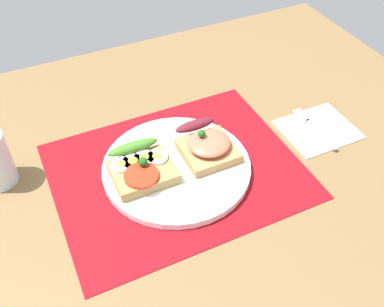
{
  "coord_description": "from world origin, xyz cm",
  "views": [
    {
      "loc": [
        -20.35,
        -49.59,
        56.37
      ],
      "look_at": [
        3.0,
        0.0,
        3.11
      ],
      "focal_mm": 41.04,
      "sensor_mm": 36.0,
      "label": 1
    }
  ],
  "objects_px": {
    "plate": "(177,167)",
    "fork": "(314,127)",
    "sandwich_egg_tomato": "(141,168)",
    "napkin": "(318,129)",
    "sandwich_salmon": "(206,143)"
  },
  "relations": [
    {
      "from": "plate",
      "to": "fork",
      "type": "xyz_separation_m",
      "value": [
        0.29,
        -0.01,
        -0.0
      ]
    },
    {
      "from": "sandwich_egg_tomato",
      "to": "napkin",
      "type": "height_order",
      "value": "sandwich_egg_tomato"
    },
    {
      "from": "napkin",
      "to": "fork",
      "type": "relative_size",
      "value": 1.06
    },
    {
      "from": "sandwich_egg_tomato",
      "to": "fork",
      "type": "height_order",
      "value": "sandwich_egg_tomato"
    },
    {
      "from": "napkin",
      "to": "sandwich_egg_tomato",
      "type": "bearing_deg",
      "value": 176.47
    },
    {
      "from": "plate",
      "to": "fork",
      "type": "bearing_deg",
      "value": -2.43
    },
    {
      "from": "sandwich_salmon",
      "to": "fork",
      "type": "bearing_deg",
      "value": -5.7
    },
    {
      "from": "sandwich_salmon",
      "to": "fork",
      "type": "xyz_separation_m",
      "value": [
        0.22,
        -0.02,
        -0.03
      ]
    },
    {
      "from": "plate",
      "to": "napkin",
      "type": "distance_m",
      "value": 0.29
    },
    {
      "from": "plate",
      "to": "napkin",
      "type": "xyz_separation_m",
      "value": [
        0.29,
        -0.02,
        -0.01
      ]
    },
    {
      "from": "sandwich_egg_tomato",
      "to": "sandwich_salmon",
      "type": "xyz_separation_m",
      "value": [
        0.12,
        0.0,
        0.0
      ]
    },
    {
      "from": "plate",
      "to": "fork",
      "type": "distance_m",
      "value": 0.29
    },
    {
      "from": "fork",
      "to": "sandwich_salmon",
      "type": "bearing_deg",
      "value": 174.3
    },
    {
      "from": "sandwich_egg_tomato",
      "to": "fork",
      "type": "distance_m",
      "value": 0.35
    },
    {
      "from": "sandwich_salmon",
      "to": "sandwich_egg_tomato",
      "type": "bearing_deg",
      "value": -177.91
    }
  ]
}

